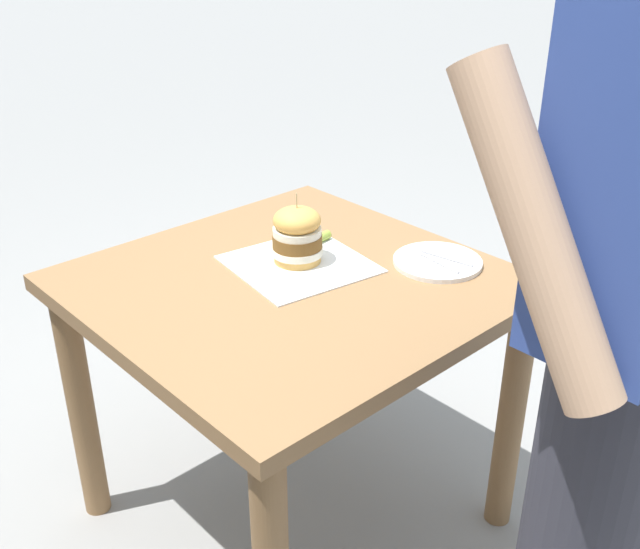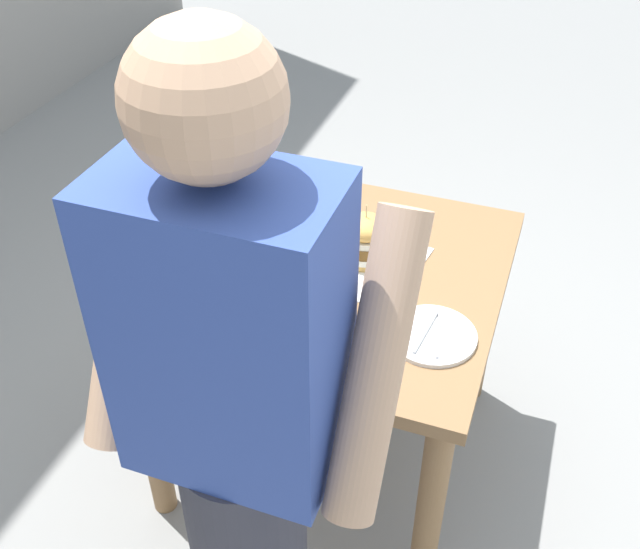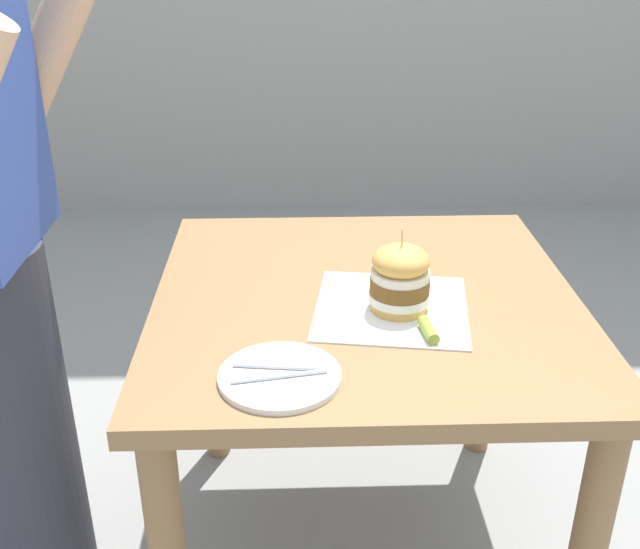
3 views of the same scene
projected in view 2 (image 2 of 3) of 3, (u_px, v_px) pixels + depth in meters
name	position (u px, v px, depth m)	size (l,w,h in m)	color
ground_plane	(330.00, 443.00, 2.51)	(80.00, 80.00, 0.00)	gray
patio_table	(332.00, 303.00, 2.13)	(0.92, 0.91, 0.74)	olive
serving_paper	(360.00, 263.00, 2.07)	(0.31, 0.31, 0.00)	white
sandwich	(365.00, 239.00, 2.03)	(0.13, 0.13, 0.18)	gold
pickle_spear	(407.00, 255.00, 2.07)	(0.02, 0.02, 0.08)	#8EA83D
side_plate_with_forks	(432.00, 335.00, 1.83)	(0.22, 0.22, 0.02)	white
diner_across_table	(241.00, 452.00, 1.37)	(0.55, 0.35, 1.69)	#33333D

